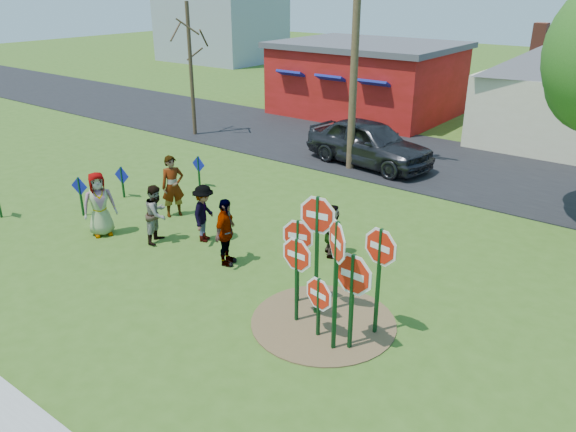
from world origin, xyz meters
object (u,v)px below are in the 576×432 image
Objects in this scene: person_a at (99,204)px; utility_pole at (355,41)px; stop_sign_c at (337,257)px; stop_sign_d at (380,256)px; person_b at (173,186)px; stop_sign_a at (297,262)px; stop_sign_b at (317,226)px; suv at (369,143)px.

person_a is 0.21× the size of utility_pole.
utility_pole is (-6.02, 10.43, 2.82)m from stop_sign_c.
stop_sign_d is 8.57m from person_b.
stop_sign_a is at bearing -148.15° from stop_sign_d.
person_b is (-7.93, 2.87, -1.12)m from stop_sign_c.
stop_sign_b reaches higher than stop_sign_d.
stop_sign_a is at bearing -115.36° from stop_sign_b.
stop_sign_d is 11.80m from utility_pole.
stop_sign_c is 1.12m from stop_sign_d.
stop_sign_a is 0.40× the size of suv.
stop_sign_b is 0.32× the size of utility_pole.
person_a is at bearing -147.13° from stop_sign_c.
stop_sign_b is at bearing -148.30° from suv.
stop_sign_a reaches higher than suv.
utility_pole reaches higher than stop_sign_a.
stop_sign_c reaches higher than person_b.
stop_sign_c is at bearing -47.00° from stop_sign_b.
suv is at bearing 106.86° from stop_sign_b.
person_b reaches higher than person_a.
person_b is (-6.71, 2.50, -0.47)m from stop_sign_a.
stop_sign_a is 0.83× the size of stop_sign_d.
utility_pole is at bearing 10.88° from person_a.
stop_sign_c is at bearing -101.15° from stop_sign_d.
person_a is (-8.91, -0.44, -0.88)m from stop_sign_d.
person_a is (-7.47, -0.30, -1.19)m from stop_sign_b.
stop_sign_b is 7.57m from person_a.
stop_sign_d reaches higher than suv.
person_a is 0.36× the size of suv.
person_b reaches higher than suv.
utility_pole reaches higher than stop_sign_d.
stop_sign_b is at bearing 176.85° from stop_sign_c.
person_a is 11.07m from suv.
suv is at bearing 153.44° from stop_sign_c.
stop_sign_b is 1.37m from stop_sign_c.
stop_sign_c is (1.21, -0.37, 0.64)m from stop_sign_a.
stop_sign_a reaches higher than person_b.
stop_sign_d is (0.39, 1.02, -0.26)m from stop_sign_c.
person_a is at bearing 175.19° from stop_sign_b.
stop_sign_c is 1.51× the size of person_b.
stop_sign_b is 11.12m from utility_pole.
stop_sign_a is 0.87m from stop_sign_b.
stop_sign_d is 1.31× the size of person_b.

